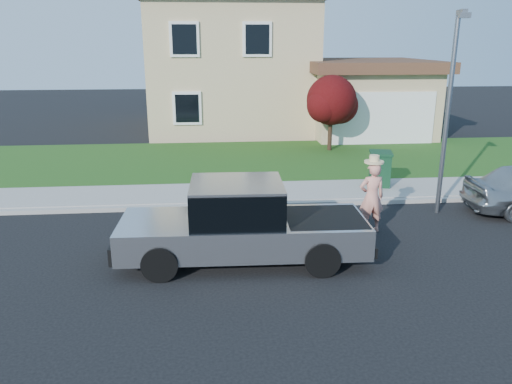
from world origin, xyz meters
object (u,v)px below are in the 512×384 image
woman (372,196)px  street_lamp (449,103)px  pickup_truck (242,225)px  trash_bin (380,168)px  ornamental_tree (332,103)px

woman → street_lamp: 3.29m
pickup_truck → trash_bin: size_ratio=4.93×
trash_bin → pickup_truck: bearing=-120.4°
woman → ornamental_tree: ornamental_tree is taller
woman → trash_bin: size_ratio=1.77×
ornamental_tree → street_lamp: (1.14, -7.94, 0.91)m
pickup_truck → woman: woman is taller
woman → trash_bin: woman is taller
ornamental_tree → street_lamp: 8.08m
woman → street_lamp: size_ratio=0.37×
pickup_truck → ornamental_tree: size_ratio=1.72×
pickup_truck → woman: 3.58m
pickup_truck → trash_bin: (4.65, 4.91, -0.11)m
woman → trash_bin: bearing=-115.0°
pickup_truck → street_lamp: size_ratio=1.02×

